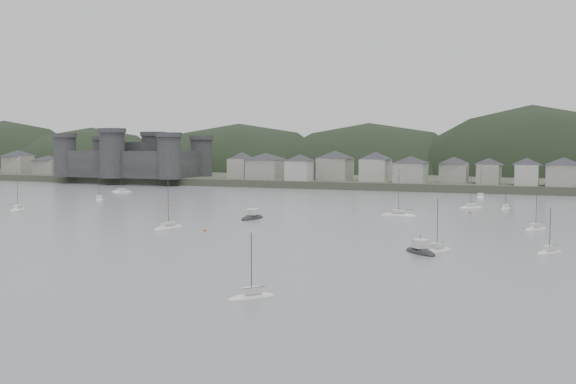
% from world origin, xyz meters
% --- Properties ---
extents(ground, '(900.00, 900.00, 0.00)m').
position_xyz_m(ground, '(0.00, 0.00, 0.00)').
color(ground, slate).
rests_on(ground, ground).
extents(far_shore_land, '(900.00, 250.00, 3.00)m').
position_xyz_m(far_shore_land, '(0.00, 295.00, 1.50)').
color(far_shore_land, '#383D2D').
rests_on(far_shore_land, ground).
extents(forested_ridge, '(851.55, 103.94, 102.57)m').
position_xyz_m(forested_ridge, '(4.83, 269.40, -11.28)').
color(forested_ridge, black).
rests_on(forested_ridge, ground).
extents(castle, '(66.00, 43.00, 20.00)m').
position_xyz_m(castle, '(-120.00, 179.80, 10.96)').
color(castle, '#303032').
rests_on(castle, far_shore_land).
extents(waterfront_town, '(451.48, 28.46, 12.92)m').
position_xyz_m(waterfront_town, '(50.59, 183.34, 8.66)').
color(waterfront_town, gray).
rests_on(waterfront_town, far_shore_land).
extents(sailboat_lead, '(4.49, 8.76, 11.45)m').
position_xyz_m(sailboat_lead, '(-13.99, 41.71, 0.17)').
color(sailboat_lead, silver).
rests_on(sailboat_lead, ground).
extents(moored_fleet, '(226.79, 177.48, 13.18)m').
position_xyz_m(moored_fleet, '(-12.15, 63.56, 0.18)').
color(moored_fleet, silver).
rests_on(moored_fleet, ground).
extents(motor_launch_near, '(7.48, 7.89, 3.91)m').
position_xyz_m(motor_launch_near, '(41.73, 30.32, 0.29)').
color(motor_launch_near, black).
rests_on(motor_launch_near, ground).
extents(motor_launch_far, '(3.91, 9.34, 4.16)m').
position_xyz_m(motor_launch_far, '(-5.47, 65.48, 0.28)').
color(motor_launch_far, black).
rests_on(motor_launch_far, ground).
extents(mooring_buoys, '(170.82, 75.30, 0.70)m').
position_xyz_m(mooring_buoys, '(2.91, 79.58, 0.15)').
color(mooring_buoys, '#BD673F').
rests_on(mooring_buoys, ground).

